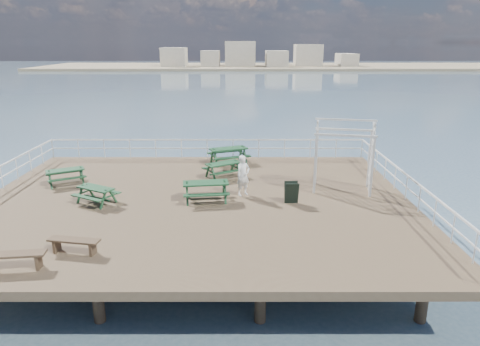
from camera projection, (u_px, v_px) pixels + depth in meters
name	position (u px, v px, depth m)	size (l,w,h in m)	color
ground	(196.00, 203.00, 18.08)	(18.00, 14.00, 0.30)	brown
sea_backdrop	(271.00, 63.00, 146.40)	(300.00, 300.00, 9.20)	#456275
railing	(199.00, 163.00, 20.24)	(17.77, 13.76, 1.10)	silver
picnic_table_a	(65.00, 173.00, 19.86)	(2.09, 1.95, 0.81)	#13351B
picnic_table_b	(229.00, 152.00, 23.26)	(2.45, 2.23, 0.98)	#13351B
picnic_table_c	(223.00, 167.00, 20.89)	(2.17, 2.06, 0.83)	#13351B
picnic_table_d	(96.00, 192.00, 17.52)	(2.00, 1.88, 0.77)	#13351B
picnic_table_e	(206.00, 187.00, 17.78)	(2.05, 1.74, 0.91)	#13351B
flat_bench_near	(74.00, 243.00, 13.35)	(1.68, 0.67, 0.47)	brown
flat_bench_far	(14.00, 257.00, 12.38)	(1.82, 0.62, 0.51)	brown
trellis_arbor	(343.00, 159.00, 18.79)	(2.81, 1.87, 3.22)	silver
sandwich_board	(291.00, 193.00, 17.51)	(0.58, 0.44, 0.92)	black
person	(243.00, 176.00, 18.30)	(0.65, 0.42, 1.77)	white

